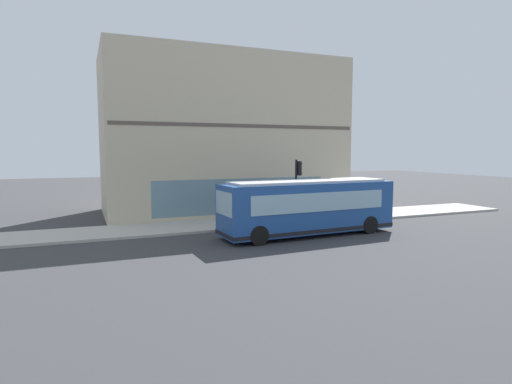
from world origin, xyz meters
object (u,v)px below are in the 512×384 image
at_px(fire_hydrant, 343,211).
at_px(city_bus_nearside, 308,207).
at_px(pedestrian_near_building_entrance, 266,209).
at_px(traffic_light_near_corner, 298,179).
at_px(pedestrian_near_hydrant, 342,198).

bearing_deg(fire_hydrant, city_bus_nearside, 128.62).
bearing_deg(pedestrian_near_building_entrance, fire_hydrant, -84.05).
relative_size(traffic_light_near_corner, pedestrian_near_hydrant, 2.21).
distance_m(traffic_light_near_corner, fire_hydrant, 4.84).
relative_size(fire_hydrant, pedestrian_near_building_entrance, 0.45).
bearing_deg(fire_hydrant, pedestrian_near_building_entrance, 95.95).
height_order(fire_hydrant, pedestrian_near_hydrant, pedestrian_near_hydrant).
xyz_separation_m(traffic_light_near_corner, fire_hydrant, (0.92, -4.09, -2.42)).
distance_m(traffic_light_near_corner, pedestrian_near_building_entrance, 2.81).
distance_m(city_bus_nearside, fire_hydrant, 6.69).
xyz_separation_m(traffic_light_near_corner, pedestrian_near_hydrant, (2.64, -5.17, -1.73)).
bearing_deg(pedestrian_near_hydrant, city_bus_nearside, 133.13).
height_order(city_bus_nearside, traffic_light_near_corner, traffic_light_near_corner).
xyz_separation_m(fire_hydrant, pedestrian_near_building_entrance, (-0.65, 6.20, 0.58)).
bearing_deg(city_bus_nearside, pedestrian_near_building_entrance, 16.47).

